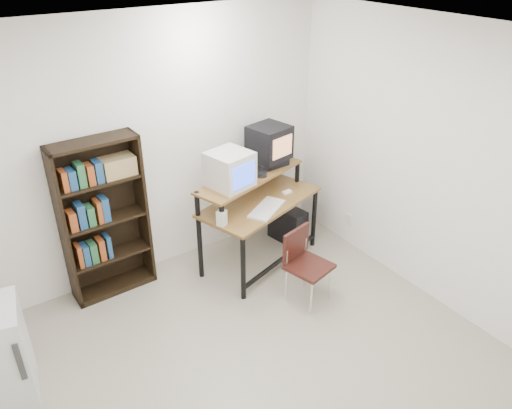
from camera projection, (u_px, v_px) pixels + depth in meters
floor at (262, 383)px, 3.98m from camera, size 4.00×4.00×0.01m
ceiling at (265, 48)px, 2.73m from camera, size 4.00×4.00×0.01m
back_wall at (145, 151)px, 4.81m from camera, size 4.00×0.01×2.60m
right_wall at (452, 175)px, 4.34m from camera, size 0.01×4.00×2.60m
computer_desk at (258, 203)px, 5.16m from camera, size 1.44×1.01×0.98m
crt_monitor at (230, 170)px, 4.80m from camera, size 0.45×0.45×0.36m
vcr at (269, 163)px, 5.29m from camera, size 0.37×0.27×0.08m
crt_tv at (269, 142)px, 5.22m from camera, size 0.44×0.43×0.35m
cd_spindle at (261, 175)px, 5.06m from camera, size 0.15×0.15×0.05m
keyboard at (267, 209)px, 4.96m from camera, size 0.51×0.42×0.03m
mousepad at (288, 193)px, 5.29m from camera, size 0.28×0.26×0.01m
mouse at (287, 192)px, 5.27m from camera, size 0.10×0.07×0.03m
desk_speaker at (222, 219)px, 4.66m from camera, size 0.10×0.10×0.17m
pc_tower at (288, 224)px, 5.73m from camera, size 0.27×0.48×0.42m
school_chair at (304, 259)px, 4.69m from camera, size 0.45×0.45×0.74m
bookshelf at (103, 216)px, 4.67m from camera, size 0.80×0.29×1.59m
wall_outlet at (349, 219)px, 5.65m from camera, size 0.02×0.08×0.12m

